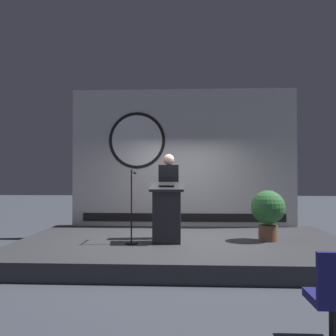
# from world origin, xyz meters

# --- Properties ---
(ground_plane) EXTENTS (40.00, 40.00, 0.00)m
(ground_plane) POSITION_xyz_m (0.00, 0.00, 0.00)
(ground_plane) COLOR #383D47
(stage_platform) EXTENTS (6.40, 4.00, 0.30)m
(stage_platform) POSITION_xyz_m (0.00, 0.00, 0.15)
(stage_platform) COLOR #333338
(stage_platform) RESTS_ON ground
(banner_display) EXTENTS (5.57, 0.12, 3.41)m
(banner_display) POSITION_xyz_m (-0.04, 1.85, 2.00)
(banner_display) COLOR silver
(banner_display) RESTS_ON stage_platform
(podium) EXTENTS (0.64, 0.50, 1.14)m
(podium) POSITION_xyz_m (-0.29, -0.34, 0.85)
(podium) COLOR #26262B
(podium) RESTS_ON stage_platform
(speaker_person) EXTENTS (0.40, 0.26, 1.70)m
(speaker_person) POSITION_xyz_m (-0.28, 0.14, 1.17)
(speaker_person) COLOR black
(speaker_person) RESTS_ON stage_platform
(microphone_stand) EXTENTS (0.24, 0.59, 1.37)m
(microphone_stand) POSITION_xyz_m (-0.94, -0.42, 0.78)
(microphone_stand) COLOR black
(microphone_stand) RESTS_ON stage_platform
(potted_plant) EXTENTS (0.65, 0.65, 0.97)m
(potted_plant) POSITION_xyz_m (1.66, -0.05, 0.89)
(potted_plant) COLOR brown
(potted_plant) RESTS_ON stage_platform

